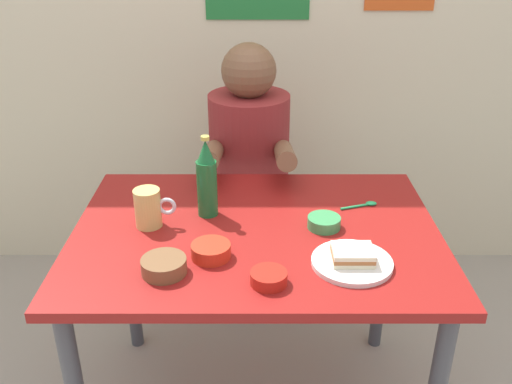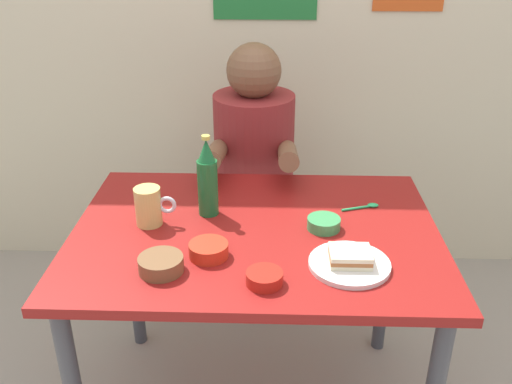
{
  "view_description": "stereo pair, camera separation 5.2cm",
  "coord_description": "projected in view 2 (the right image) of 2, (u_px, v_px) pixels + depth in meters",
  "views": [
    {
      "loc": [
        -0.0,
        -1.46,
        1.58
      ],
      "look_at": [
        0.0,
        0.05,
        0.84
      ],
      "focal_mm": 39.15,
      "sensor_mm": 36.0,
      "label": 1
    },
    {
      "loc": [
        0.05,
        -1.46,
        1.58
      ],
      "look_at": [
        0.0,
        0.05,
        0.84
      ],
      "focal_mm": 39.15,
      "sensor_mm": 36.0,
      "label": 2
    }
  ],
  "objects": [
    {
      "name": "sambal_bowl_red",
      "position": [
        264.0,
        277.0,
        1.42
      ],
      "size": [
        0.1,
        0.1,
        0.03
      ],
      "color": "#B21E14",
      "rests_on": "dining_table"
    },
    {
      "name": "sandwich",
      "position": [
        350.0,
        256.0,
        1.49
      ],
      "size": [
        0.11,
        0.09,
        0.04
      ],
      "color": "beige",
      "rests_on": "plate_orange"
    },
    {
      "name": "dining_table",
      "position": [
        255.0,
        255.0,
        1.72
      ],
      "size": [
        1.1,
        0.8,
        0.74
      ],
      "color": "maroon",
      "rests_on": "ground"
    },
    {
      "name": "person_seated",
      "position": [
        254.0,
        146.0,
        2.22
      ],
      "size": [
        0.33,
        0.56,
        0.72
      ],
      "color": "maroon",
      "rests_on": "stool"
    },
    {
      "name": "plate_orange",
      "position": [
        349.0,
        264.0,
        1.5
      ],
      "size": [
        0.22,
        0.22,
        0.01
      ],
      "primitive_type": "cylinder",
      "color": "silver",
      "rests_on": "dining_table"
    },
    {
      "name": "sauce_bowl_chili",
      "position": [
        209.0,
        249.0,
        1.54
      ],
      "size": [
        0.11,
        0.11,
        0.04
      ],
      "color": "red",
      "rests_on": "dining_table"
    },
    {
      "name": "condiment_bowl_brown",
      "position": [
        161.0,
        263.0,
        1.47
      ],
      "size": [
        0.12,
        0.12,
        0.04
      ],
      "color": "brown",
      "rests_on": "dining_table"
    },
    {
      "name": "stool",
      "position": [
        254.0,
        234.0,
        2.42
      ],
      "size": [
        0.34,
        0.34,
        0.45
      ],
      "color": "#4C4C51",
      "rests_on": "ground"
    },
    {
      "name": "beer_mug",
      "position": [
        149.0,
        206.0,
        1.68
      ],
      "size": [
        0.13,
        0.08,
        0.12
      ],
      "color": "#D1BC66",
      "rests_on": "dining_table"
    },
    {
      "name": "beer_bottle",
      "position": [
        207.0,
        179.0,
        1.72
      ],
      "size": [
        0.06,
        0.06,
        0.26
      ],
      "color": "#19602D",
      "rests_on": "dining_table"
    },
    {
      "name": "dip_bowl_green",
      "position": [
        324.0,
        223.0,
        1.67
      ],
      "size": [
        0.1,
        0.1,
        0.03
      ],
      "color": "#388C4C",
      "rests_on": "dining_table"
    },
    {
      "name": "spoon",
      "position": [
        367.0,
        206.0,
        1.8
      ],
      "size": [
        0.12,
        0.05,
        0.01
      ],
      "color": "#26A559",
      "rests_on": "dining_table"
    }
  ]
}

